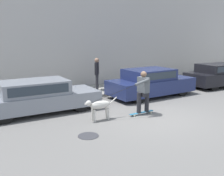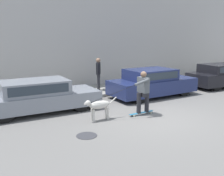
{
  "view_description": "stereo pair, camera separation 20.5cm",
  "coord_description": "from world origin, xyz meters",
  "px_view_note": "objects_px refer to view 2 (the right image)",
  "views": [
    {
      "loc": [
        -5.89,
        -7.03,
        2.89
      ],
      "look_at": [
        -1.04,
        1.25,
        0.95
      ],
      "focal_mm": 42.0,
      "sensor_mm": 36.0,
      "label": 1
    },
    {
      "loc": [
        -5.71,
        -7.14,
        2.89
      ],
      "look_at": [
        -1.04,
        1.25,
        0.95
      ],
      "focal_mm": 42.0,
      "sensor_mm": 36.0,
      "label": 2
    }
  ],
  "objects_px": {
    "parked_car_1": "(152,83)",
    "pedestrian_with_bag": "(98,72)",
    "skateboarder": "(143,90)",
    "parked_car_2": "(222,75)",
    "parked_car_0": "(39,96)",
    "dog": "(99,106)"
  },
  "relations": [
    {
      "from": "parked_car_0",
      "to": "parked_car_2",
      "type": "bearing_deg",
      "value": -0.11
    },
    {
      "from": "skateboarder",
      "to": "pedestrian_with_bag",
      "type": "bearing_deg",
      "value": -96.04
    },
    {
      "from": "dog",
      "to": "pedestrian_with_bag",
      "type": "distance_m",
      "value": 4.53
    },
    {
      "from": "parked_car_2",
      "to": "parked_car_1",
      "type": "bearing_deg",
      "value": -177.77
    },
    {
      "from": "parked_car_1",
      "to": "dog",
      "type": "relative_size",
      "value": 3.41
    },
    {
      "from": "pedestrian_with_bag",
      "to": "parked_car_2",
      "type": "bearing_deg",
      "value": 15.63
    },
    {
      "from": "parked_car_1",
      "to": "skateboarder",
      "type": "distance_m",
      "value": 3.07
    },
    {
      "from": "dog",
      "to": "skateboarder",
      "type": "distance_m",
      "value": 1.75
    },
    {
      "from": "pedestrian_with_bag",
      "to": "parked_car_1",
      "type": "bearing_deg",
      "value": -15.56
    },
    {
      "from": "parked_car_2",
      "to": "skateboarder",
      "type": "bearing_deg",
      "value": -160.65
    },
    {
      "from": "skateboarder",
      "to": "pedestrian_with_bag",
      "type": "relative_size",
      "value": 1.58
    },
    {
      "from": "parked_car_0",
      "to": "pedestrian_with_bag",
      "type": "distance_m",
      "value": 4.1
    },
    {
      "from": "parked_car_0",
      "to": "dog",
      "type": "distance_m",
      "value": 2.54
    },
    {
      "from": "parked_car_1",
      "to": "pedestrian_with_bag",
      "type": "relative_size",
      "value": 2.59
    },
    {
      "from": "dog",
      "to": "pedestrian_with_bag",
      "type": "relative_size",
      "value": 0.76
    },
    {
      "from": "parked_car_2",
      "to": "parked_car_0",
      "type": "bearing_deg",
      "value": -177.8
    },
    {
      "from": "parked_car_2",
      "to": "skateboarder",
      "type": "relative_size",
      "value": 1.6
    },
    {
      "from": "parked_car_2",
      "to": "skateboarder",
      "type": "distance_m",
      "value": 7.46
    },
    {
      "from": "dog",
      "to": "skateboarder",
      "type": "xyz_separation_m",
      "value": [
        1.7,
        -0.19,
        0.39
      ]
    },
    {
      "from": "parked_car_0",
      "to": "parked_car_1",
      "type": "distance_m",
      "value": 5.38
    },
    {
      "from": "dog",
      "to": "skateboarder",
      "type": "bearing_deg",
      "value": 171.58
    },
    {
      "from": "skateboarder",
      "to": "pedestrian_with_bag",
      "type": "distance_m",
      "value": 4.24
    }
  ]
}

